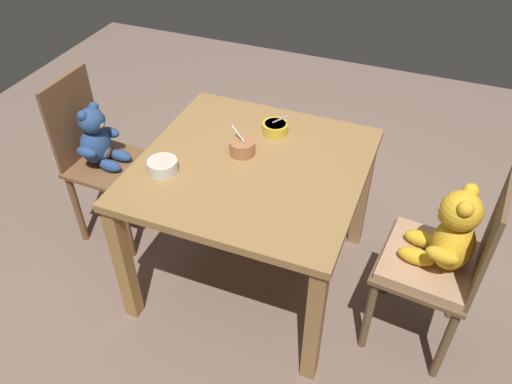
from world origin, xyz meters
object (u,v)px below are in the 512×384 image
at_px(teddy_chair_near_right, 445,249).
at_px(porridge_bowl_yellow_far_center, 275,128).
at_px(porridge_bowl_terracotta_center, 242,147).
at_px(teddy_chair_near_left, 99,149).
at_px(dining_table, 252,182).
at_px(porridge_bowl_white_near_left, 163,166).

xyz_separation_m(teddy_chair_near_right, porridge_bowl_yellow_far_center, (-0.84, 0.33, 0.17)).
distance_m(porridge_bowl_terracotta_center, porridge_bowl_yellow_far_center, 0.22).
bearing_deg(teddy_chair_near_left, dining_table, -1.20).
bearing_deg(porridge_bowl_terracotta_center, porridge_bowl_yellow_far_center, 68.80).
bearing_deg(dining_table, teddy_chair_near_left, 177.28).
distance_m(porridge_bowl_yellow_far_center, porridge_bowl_white_near_left, 0.57).
xyz_separation_m(dining_table, porridge_bowl_terracotta_center, (-0.07, 0.06, 0.14)).
height_order(teddy_chair_near_right, porridge_bowl_terracotta_center, teddy_chair_near_right).
relative_size(teddy_chair_near_left, porridge_bowl_yellow_far_center, 7.07).
relative_size(teddy_chair_near_right, porridge_bowl_white_near_left, 7.33).
relative_size(dining_table, porridge_bowl_terracotta_center, 7.91).
xyz_separation_m(teddy_chair_near_left, porridge_bowl_yellow_far_center, (0.87, 0.22, 0.20)).
relative_size(porridge_bowl_yellow_far_center, porridge_bowl_white_near_left, 1.02).
xyz_separation_m(dining_table, teddy_chair_near_right, (0.85, -0.06, -0.04)).
xyz_separation_m(teddy_chair_near_left, porridge_bowl_terracotta_center, (0.79, 0.02, 0.21)).
bearing_deg(teddy_chair_near_left, porridge_bowl_terracotta_center, 2.78).
bearing_deg(dining_table, porridge_bowl_terracotta_center, 139.66).
bearing_deg(porridge_bowl_white_near_left, dining_table, 29.64).
height_order(teddy_chair_near_right, porridge_bowl_yellow_far_center, teddy_chair_near_right).
relative_size(dining_table, teddy_chair_near_right, 1.04).
height_order(dining_table, teddy_chair_near_left, teddy_chair_near_left).
distance_m(teddy_chair_near_right, porridge_bowl_yellow_far_center, 0.92).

